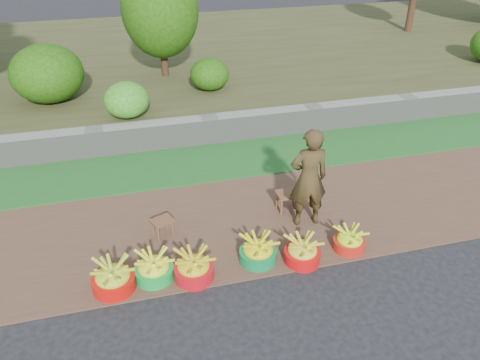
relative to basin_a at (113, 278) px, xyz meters
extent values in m
plane|color=black|center=(2.02, -0.29, -0.18)|extent=(120.00, 120.00, 0.00)
cube|color=brown|center=(2.02, 0.96, -0.17)|extent=(80.00, 2.50, 0.02)
cube|color=#235F23|center=(2.02, 2.96, -0.16)|extent=(80.00, 1.50, 0.04)
cube|color=gray|center=(2.02, 3.81, 0.09)|extent=(80.00, 0.35, 0.55)
cube|color=#404121|center=(2.02, 8.71, 0.07)|extent=(80.00, 10.00, 0.50)
cylinder|color=#382315|center=(1.50, 6.70, 0.84)|extent=(0.17, 0.17, 1.04)
ellipsoid|color=#25570D|center=(1.50, 6.70, 1.90)|extent=(1.79, 1.79, 2.24)
cylinder|color=#382315|center=(9.75, 9.15, 1.09)|extent=(0.22, 0.22, 1.54)
ellipsoid|color=#3D8D21|center=(0.47, 4.36, 0.67)|extent=(0.89, 0.89, 0.72)
ellipsoid|color=#25570D|center=(-1.09, 5.65, 0.92)|extent=(1.52, 1.52, 1.21)
ellipsoid|color=#25570D|center=(2.37, 5.47, 0.67)|extent=(0.89, 0.89, 0.71)
cylinder|color=red|center=(0.00, 0.00, -0.08)|extent=(0.55, 0.55, 0.20)
ellipsoid|color=#B8C826|center=(0.00, 0.00, 0.07)|extent=(0.48, 0.48, 0.31)
cylinder|color=green|center=(0.52, 0.06, -0.09)|extent=(0.52, 0.52, 0.19)
ellipsoid|color=yellow|center=(0.52, 0.06, 0.05)|extent=(0.45, 0.45, 0.29)
cylinder|color=red|center=(1.02, -0.05, -0.09)|extent=(0.53, 0.53, 0.19)
ellipsoid|color=gold|center=(1.02, -0.05, 0.06)|extent=(0.47, 0.47, 0.30)
cylinder|color=#0D7B3D|center=(1.93, 0.05, -0.09)|extent=(0.52, 0.52, 0.19)
ellipsoid|color=yellow|center=(1.93, 0.05, 0.05)|extent=(0.45, 0.45, 0.30)
cylinder|color=red|center=(2.52, -0.10, -0.09)|extent=(0.50, 0.50, 0.18)
ellipsoid|color=gold|center=(2.52, -0.10, 0.05)|extent=(0.44, 0.44, 0.29)
cylinder|color=red|center=(3.26, -0.03, -0.10)|extent=(0.45, 0.45, 0.16)
ellipsoid|color=#CEEE1B|center=(3.26, -0.03, 0.02)|extent=(0.40, 0.40, 0.26)
cube|color=brown|center=(0.73, 0.95, 0.09)|extent=(0.37, 0.33, 0.04)
cylinder|color=brown|center=(0.66, 0.83, -0.05)|extent=(0.03, 0.03, 0.23)
cylinder|color=brown|center=(0.87, 0.92, -0.05)|extent=(0.03, 0.03, 0.23)
cylinder|color=brown|center=(0.59, 0.98, -0.05)|extent=(0.03, 0.03, 0.23)
cylinder|color=brown|center=(0.81, 1.07, -0.05)|extent=(0.03, 0.03, 0.23)
cube|color=brown|center=(2.73, 1.09, 0.14)|extent=(0.37, 0.29, 0.04)
cylinder|color=brown|center=(2.59, 0.99, -0.02)|extent=(0.04, 0.04, 0.28)
cylinder|color=brown|center=(2.87, 1.00, -0.02)|extent=(0.04, 0.04, 0.28)
cylinder|color=brown|center=(2.59, 1.19, -0.02)|extent=(0.04, 0.04, 0.28)
cylinder|color=brown|center=(2.86, 1.20, -0.02)|extent=(0.04, 0.04, 0.28)
imported|color=black|center=(2.88, 0.71, 0.62)|extent=(0.60, 0.41, 1.57)
camera|label=1|loc=(0.45, -4.67, 4.15)|focal=35.00mm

